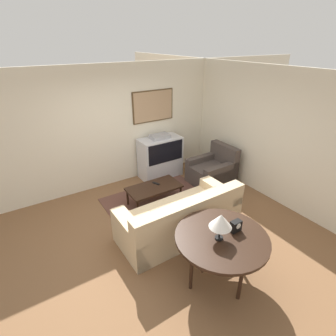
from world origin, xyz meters
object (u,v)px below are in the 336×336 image
armchair (213,171)px  coffee_table (154,188)px  table_lamp (221,221)px  couch (181,219)px  console_table (222,240)px  mantel_clock (236,226)px  tv (160,157)px

armchair → coffee_table: bearing=-89.3°
coffee_table → table_lamp: (-0.25, -2.17, 0.69)m
couch → table_lamp: 1.33m
console_table → mantel_clock: 0.27m
tv → mantel_clock: bearing=-102.4°
armchair → mantel_clock: 2.78m
armchair → table_lamp: size_ratio=2.50×
couch → mantel_clock: size_ratio=13.38×
mantel_clock → console_table: bearing=177.4°
coffee_table → mantel_clock: 2.23m
tv → armchair: (0.88, -0.95, -0.22)m
coffee_table → console_table: console_table is taller
armchair → table_lamp: table_lamp is taller
couch → coffee_table: couch is taller
armchair → table_lamp: bearing=-41.1°
tv → armchair: bearing=-47.1°
armchair → tv: bearing=-137.9°
tv → console_table: bearing=-106.4°
tv → mantel_clock: (-0.70, -3.17, 0.33)m
armchair → table_lamp: 3.00m
coffee_table → table_lamp: 2.29m
couch → table_lamp: bearing=80.7°
armchair → coffee_table: (-1.63, -0.04, 0.07)m
couch → armchair: (1.72, 1.13, -0.02)m
couch → table_lamp: (-0.16, -1.09, 0.73)m
armchair → coffee_table: size_ratio=0.88×
armchair → mantel_clock: (-1.58, -2.22, 0.55)m
tv → armchair: size_ratio=1.14×
console_table → mantel_clock: mantel_clock is taller
armchair → couch: bearing=-57.6°
armchair → console_table: (-1.81, -2.21, 0.41)m
tv → console_table: (-0.93, -3.16, 0.19)m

